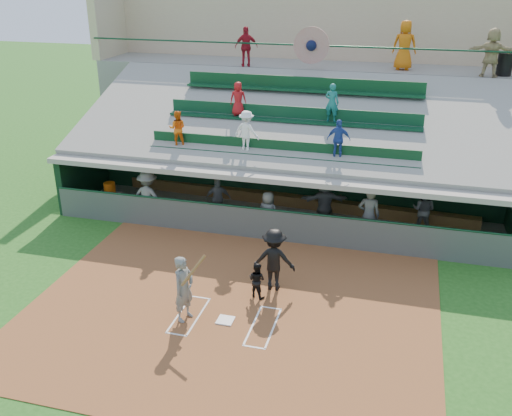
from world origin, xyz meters
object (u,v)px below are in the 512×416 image
(white_table, at_px, (112,202))
(water_cooler, at_px, (110,188))
(batter_at_plate, at_px, (184,288))
(trash_bin, at_px, (505,64))
(catcher, at_px, (257,280))
(home_plate, at_px, (225,320))

(white_table, xyz_separation_m, water_cooler, (-0.03, 0.03, 0.54))
(batter_at_plate, bearing_deg, trash_bin, 55.95)
(batter_at_plate, xyz_separation_m, catcher, (1.55, 1.55, -0.39))
(home_plate, xyz_separation_m, white_table, (-6.43, 5.89, 0.33))
(home_plate, distance_m, white_table, 8.73)
(water_cooler, relative_size, trash_bin, 0.50)
(home_plate, relative_size, trash_bin, 0.49)
(batter_at_plate, xyz_separation_m, white_table, (-5.38, 6.06, -0.58))
(catcher, bearing_deg, water_cooler, -14.58)
(home_plate, height_order, batter_at_plate, batter_at_plate)
(home_plate, relative_size, water_cooler, 0.99)
(home_plate, relative_size, catcher, 0.41)
(white_table, bearing_deg, catcher, -44.94)
(white_table, distance_m, water_cooler, 0.54)
(catcher, relative_size, water_cooler, 2.42)
(catcher, distance_m, white_table, 8.27)
(batter_at_plate, bearing_deg, home_plate, 9.00)
(batter_at_plate, distance_m, trash_bin, 16.05)
(white_table, bearing_deg, batter_at_plate, -60.28)
(white_table, height_order, water_cooler, water_cooler)
(trash_bin, bearing_deg, home_plate, -121.03)
(batter_at_plate, bearing_deg, white_table, 131.59)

